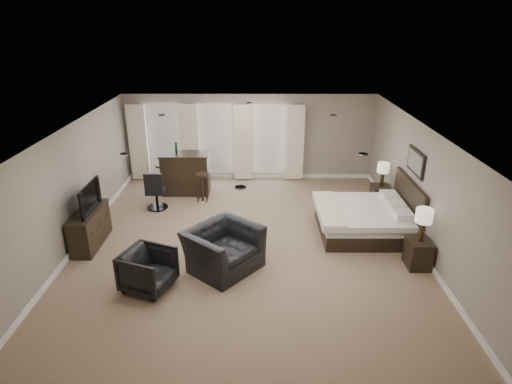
{
  "coord_description": "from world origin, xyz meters",
  "views": [
    {
      "loc": [
        0.23,
        -8.35,
        4.73
      ],
      "look_at": [
        0.2,
        0.4,
        1.1
      ],
      "focal_mm": 30.0,
      "sensor_mm": 36.0,
      "label": 1
    }
  ],
  "objects_px": {
    "bed": "(360,207)",
    "bar_stool_left": "(162,176)",
    "nightstand_near": "(418,253)",
    "dresser": "(90,228)",
    "lamp_near": "(423,225)",
    "desk_chair": "(156,190)",
    "armchair_near": "(223,242)",
    "nightstand_far": "(380,197)",
    "bar_stool_right": "(202,187)",
    "bar_counter": "(186,173)",
    "armchair_far": "(148,268)",
    "tv": "(87,208)",
    "lamp_far": "(383,175)"
  },
  "relations": [
    {
      "from": "bed",
      "to": "bar_stool_left",
      "type": "distance_m",
      "value": 5.84
    },
    {
      "from": "nightstand_near",
      "to": "dresser",
      "type": "xyz_separation_m",
      "value": [
        -6.92,
        0.88,
        0.11
      ]
    },
    {
      "from": "lamp_near",
      "to": "bar_stool_left",
      "type": "height_order",
      "value": "lamp_near"
    },
    {
      "from": "lamp_near",
      "to": "desk_chair",
      "type": "bearing_deg",
      "value": 154.57
    },
    {
      "from": "armchair_near",
      "to": "nightstand_far",
      "type": "bearing_deg",
      "value": -12.07
    },
    {
      "from": "armchair_near",
      "to": "bar_stool_right",
      "type": "distance_m",
      "value": 3.48
    },
    {
      "from": "lamp_near",
      "to": "bar_counter",
      "type": "distance_m",
      "value": 6.55
    },
    {
      "from": "bar_stool_left",
      "to": "bar_stool_right",
      "type": "xyz_separation_m",
      "value": [
        1.29,
        -0.92,
        0.03
      ]
    },
    {
      "from": "dresser",
      "to": "armchair_near",
      "type": "distance_m",
      "value": 3.16
    },
    {
      "from": "nightstand_far",
      "to": "desk_chair",
      "type": "height_order",
      "value": "desk_chair"
    },
    {
      "from": "armchair_far",
      "to": "bar_stool_right",
      "type": "xyz_separation_m",
      "value": [
        0.51,
        4.07,
        -0.03
      ]
    },
    {
      "from": "armchair_far",
      "to": "bar_counter",
      "type": "distance_m",
      "value": 4.65
    },
    {
      "from": "dresser",
      "to": "tv",
      "type": "distance_m",
      "value": 0.48
    },
    {
      "from": "tv",
      "to": "lamp_far",
      "type": "bearing_deg",
      "value": -73.72
    },
    {
      "from": "lamp_near",
      "to": "armchair_far",
      "type": "relative_size",
      "value": 0.8
    },
    {
      "from": "bar_stool_right",
      "to": "desk_chair",
      "type": "relative_size",
      "value": 0.75
    },
    {
      "from": "armchair_far",
      "to": "bar_stool_left",
      "type": "height_order",
      "value": "armchair_far"
    },
    {
      "from": "bed",
      "to": "desk_chair",
      "type": "relative_size",
      "value": 1.94
    },
    {
      "from": "bed",
      "to": "dresser",
      "type": "bearing_deg",
      "value": -174.59
    },
    {
      "from": "bar_counter",
      "to": "desk_chair",
      "type": "height_order",
      "value": "bar_counter"
    },
    {
      "from": "bar_counter",
      "to": "tv",
      "type": "bearing_deg",
      "value": -118.9
    },
    {
      "from": "dresser",
      "to": "armchair_near",
      "type": "bearing_deg",
      "value": -17.65
    },
    {
      "from": "dresser",
      "to": "bar_stool_right",
      "type": "distance_m",
      "value": 3.26
    },
    {
      "from": "armchair_near",
      "to": "bar_stool_right",
      "type": "bearing_deg",
      "value": 54.38
    },
    {
      "from": "nightstand_near",
      "to": "bar_stool_right",
      "type": "relative_size",
      "value": 0.74
    },
    {
      "from": "nightstand_near",
      "to": "bar_stool_left",
      "type": "height_order",
      "value": "bar_stool_left"
    },
    {
      "from": "nightstand_far",
      "to": "bar_stool_right",
      "type": "distance_m",
      "value": 4.76
    },
    {
      "from": "nightstand_near",
      "to": "nightstand_far",
      "type": "distance_m",
      "value": 2.9
    },
    {
      "from": "bar_counter",
      "to": "bar_stool_left",
      "type": "height_order",
      "value": "bar_counter"
    },
    {
      "from": "armchair_far",
      "to": "bar_counter",
      "type": "relative_size",
      "value": 0.63
    },
    {
      "from": "lamp_far",
      "to": "desk_chair",
      "type": "relative_size",
      "value": 0.61
    },
    {
      "from": "tv",
      "to": "bar_stool_left",
      "type": "height_order",
      "value": "tv"
    },
    {
      "from": "armchair_far",
      "to": "desk_chair",
      "type": "height_order",
      "value": "desk_chair"
    },
    {
      "from": "lamp_near",
      "to": "armchair_far",
      "type": "distance_m",
      "value": 5.33
    },
    {
      "from": "bed",
      "to": "desk_chair",
      "type": "xyz_separation_m",
      "value": [
        -4.99,
        1.35,
        -0.12
      ]
    },
    {
      "from": "bar_stool_right",
      "to": "desk_chair",
      "type": "xyz_separation_m",
      "value": [
        -1.14,
        -0.5,
        0.13
      ]
    },
    {
      "from": "bed",
      "to": "bar_counter",
      "type": "bearing_deg",
      "value": 151.01
    },
    {
      "from": "bar_stool_right",
      "to": "armchair_far",
      "type": "bearing_deg",
      "value": -97.17
    },
    {
      "from": "bar_counter",
      "to": "nightstand_near",
      "type": "bearing_deg",
      "value": -36.35
    },
    {
      "from": "bed",
      "to": "nightstand_far",
      "type": "distance_m",
      "value": 1.74
    },
    {
      "from": "lamp_far",
      "to": "bar_counter",
      "type": "distance_m",
      "value": 5.37
    },
    {
      "from": "nightstand_far",
      "to": "lamp_near",
      "type": "distance_m",
      "value": 2.97
    },
    {
      "from": "bed",
      "to": "tv",
      "type": "xyz_separation_m",
      "value": [
        -6.03,
        -0.57,
        0.23
      ]
    },
    {
      "from": "tv",
      "to": "armchair_far",
      "type": "distance_m",
      "value": 2.39
    },
    {
      "from": "tv",
      "to": "bed",
      "type": "bearing_deg",
      "value": -84.59
    },
    {
      "from": "nightstand_near",
      "to": "lamp_far",
      "type": "height_order",
      "value": "lamp_far"
    },
    {
      "from": "nightstand_near",
      "to": "tv",
      "type": "distance_m",
      "value": 7.0
    },
    {
      "from": "nightstand_near",
      "to": "dresser",
      "type": "bearing_deg",
      "value": 172.76
    },
    {
      "from": "lamp_far",
      "to": "armchair_far",
      "type": "relative_size",
      "value": 0.75
    },
    {
      "from": "armchair_near",
      "to": "desk_chair",
      "type": "relative_size",
      "value": 1.28
    }
  ]
}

